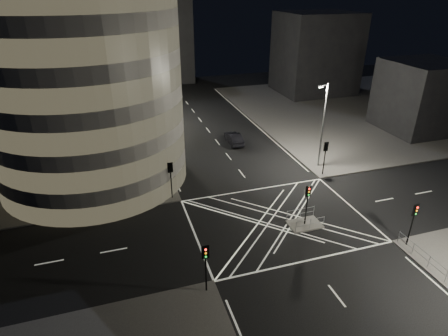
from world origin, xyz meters
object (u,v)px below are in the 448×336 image
object	(u,v)px
traffic_signal_nr	(414,217)
traffic_signal_island	(308,198)
traffic_signal_fl	(171,174)
street_lamp_left_near	(155,132)
traffic_signal_fr	(325,152)
sedan	(234,138)
traffic_signal_nl	(206,260)
street_lamp_right_far	(323,123)
central_island	(304,224)
street_lamp_left_far	(138,91)

from	to	relation	value
traffic_signal_nr	traffic_signal_island	xyz separation A→B (m)	(-6.80, 5.30, 0.00)
traffic_signal_fl	street_lamp_left_near	bearing A→B (deg)	96.97
traffic_signal_fr	sedan	xyz separation A→B (m)	(-6.75, 12.10, -2.15)
traffic_signal_island	street_lamp_left_near	xyz separation A→B (m)	(-11.44, 13.50, 2.63)
traffic_signal_nl	traffic_signal_nr	size ratio (longest dim) A/B	1.00
traffic_signal_island	street_lamp_right_far	distance (m)	13.13
central_island	traffic_signal_island	distance (m)	2.84
traffic_signal_nl	street_lamp_left_near	distance (m)	18.99
traffic_signal_fl	street_lamp_right_far	size ratio (longest dim) A/B	0.40
traffic_signal_fl	traffic_signal_island	bearing A→B (deg)	-37.54
traffic_signal_nl	street_lamp_left_far	size ratio (longest dim) A/B	0.40
central_island	street_lamp_left_far	size ratio (longest dim) A/B	0.30
traffic_signal_nr	traffic_signal_island	distance (m)	8.62
traffic_signal_fr	street_lamp_right_far	bearing A→B (deg)	73.89
street_lamp_left_near	traffic_signal_fr	bearing A→B (deg)	-15.92
traffic_signal_nl	traffic_signal_island	distance (m)	12.03
central_island	street_lamp_left_near	size ratio (longest dim) A/B	0.30
traffic_signal_fl	street_lamp_left_far	bearing A→B (deg)	91.57
traffic_signal_nl	traffic_signal_island	world-z (taller)	same
traffic_signal_nl	street_lamp_left_far	bearing A→B (deg)	90.99
traffic_signal_fl	traffic_signal_nr	world-z (taller)	same
traffic_signal_fr	sedan	world-z (taller)	traffic_signal_fr
traffic_signal_fr	street_lamp_right_far	distance (m)	3.48
sedan	central_island	bearing A→B (deg)	91.93
traffic_signal_fr	street_lamp_left_far	distance (m)	29.63
central_island	sedan	size ratio (longest dim) A/B	0.64
traffic_signal_island	street_lamp_right_far	bearing A→B (deg)	54.70
central_island	street_lamp_left_near	world-z (taller)	street_lamp_left_near
traffic_signal_fr	street_lamp_right_far	size ratio (longest dim) A/B	0.40
traffic_signal_nr	sedan	world-z (taller)	traffic_signal_nr
traffic_signal_fr	traffic_signal_island	size ratio (longest dim) A/B	1.00
traffic_signal_nl	traffic_signal_island	size ratio (longest dim) A/B	1.00
traffic_signal_nr	street_lamp_right_far	world-z (taller)	street_lamp_right_far
traffic_signal_fl	traffic_signal_nl	distance (m)	13.60
traffic_signal_nr	sedan	size ratio (longest dim) A/B	0.86
traffic_signal_fl	street_lamp_right_far	xyz separation A→B (m)	(18.24, 2.20, 2.63)
traffic_signal_island	traffic_signal_fr	bearing A→B (deg)	50.67
sedan	street_lamp_left_near	bearing A→B (deg)	33.06
traffic_signal_fr	street_lamp_left_far	bearing A→B (deg)	128.17
traffic_signal_island	street_lamp_left_near	world-z (taller)	street_lamp_left_near
traffic_signal_fl	street_lamp_left_near	world-z (taller)	street_lamp_left_near
street_lamp_left_near	traffic_signal_island	bearing A→B (deg)	-49.73
street_lamp_left_near	traffic_signal_fl	bearing A→B (deg)	-83.03
traffic_signal_nl	traffic_signal_nr	bearing A→B (deg)	0.00
sedan	traffic_signal_island	bearing A→B (deg)	91.93
traffic_signal_nr	street_lamp_left_far	bearing A→B (deg)	116.36
traffic_signal_island	street_lamp_right_far	xyz separation A→B (m)	(7.44, 10.50, 2.63)
central_island	sedan	bearing A→B (deg)	89.85
traffic_signal_island	street_lamp_left_near	distance (m)	17.89
traffic_signal_nr	street_lamp_left_far	world-z (taller)	street_lamp_left_far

